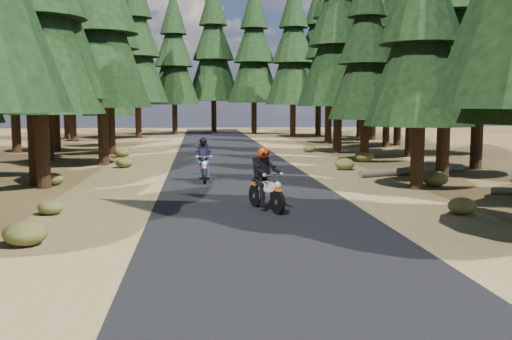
# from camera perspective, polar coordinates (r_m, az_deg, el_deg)

# --- Properties ---
(ground) EXTENTS (120.00, 120.00, 0.00)m
(ground) POSITION_cam_1_polar(r_m,az_deg,el_deg) (15.33, 0.57, -4.73)
(ground) COLOR #422E17
(ground) RESTS_ON ground
(road) EXTENTS (6.00, 100.00, 0.01)m
(road) POSITION_cam_1_polar(r_m,az_deg,el_deg) (20.23, -1.00, -1.95)
(road) COLOR black
(road) RESTS_ON ground
(shoulder_l) EXTENTS (3.20, 100.00, 0.01)m
(shoulder_l) POSITION_cam_1_polar(r_m,az_deg,el_deg) (20.38, -14.01, -2.09)
(shoulder_l) COLOR brown
(shoulder_l) RESTS_ON ground
(shoulder_r) EXTENTS (3.20, 100.00, 0.01)m
(shoulder_r) POSITION_cam_1_polar(r_m,az_deg,el_deg) (21.11, 11.55, -1.73)
(shoulder_r) COLOR brown
(shoulder_r) RESTS_ON ground
(pine_forest) EXTENTS (34.59, 55.08, 16.32)m
(pine_forest) POSITION_cam_1_polar(r_m,az_deg,el_deg) (36.35, -3.23, 14.28)
(pine_forest) COLOR black
(pine_forest) RESTS_ON ground
(log_near) EXTENTS (5.38, 2.28, 0.32)m
(log_near) POSITION_cam_1_polar(r_m,az_deg,el_deg) (25.51, 15.48, -0.07)
(log_near) COLOR #4C4233
(log_near) RESTS_ON ground
(understory_shrubs) EXTENTS (15.00, 27.71, 0.61)m
(understory_shrubs) POSITION_cam_1_polar(r_m,az_deg,el_deg) (23.45, 1.02, -0.15)
(understory_shrubs) COLOR #474C1E
(understory_shrubs) RESTS_ON ground
(rider_lead) EXTENTS (1.31, 2.09, 1.79)m
(rider_lead) POSITION_cam_1_polar(r_m,az_deg,el_deg) (16.14, 1.03, -1.99)
(rider_lead) COLOR white
(rider_lead) RESTS_ON road
(rider_follow) EXTENTS (0.65, 1.95, 1.72)m
(rider_follow) POSITION_cam_1_polar(r_m,az_deg,el_deg) (22.20, -5.25, 0.27)
(rider_follow) COLOR maroon
(rider_follow) RESTS_ON road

